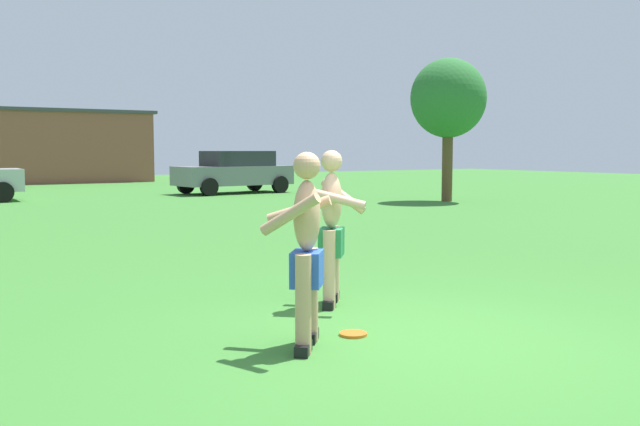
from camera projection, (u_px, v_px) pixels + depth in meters
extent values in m
plane|color=#38752D|center=(416.00, 341.00, 6.11)|extent=(80.00, 80.00, 0.00)
cube|color=black|center=(333.00, 296.00, 7.73)|extent=(0.25, 0.27, 0.09)
cylinder|color=#E0AD89|center=(333.00, 264.00, 7.70)|extent=(0.13, 0.13, 0.81)
cube|color=black|center=(329.00, 304.00, 7.36)|extent=(0.25, 0.27, 0.09)
cylinder|color=#E0AD89|center=(329.00, 269.00, 7.33)|extent=(0.13, 0.13, 0.81)
cube|color=#28844C|center=(331.00, 242.00, 7.49)|extent=(0.42, 0.43, 0.29)
ellipsoid|color=#E0AD89|center=(331.00, 200.00, 7.45)|extent=(0.39, 0.40, 0.59)
cylinder|color=#E0AD89|center=(343.00, 196.00, 7.66)|extent=(0.36, 0.48, 0.38)
cylinder|color=#E0AD89|center=(339.00, 199.00, 7.21)|extent=(0.46, 0.47, 0.21)
sphere|color=#E0AD89|center=(332.00, 161.00, 7.42)|extent=(0.22, 0.22, 0.22)
cube|color=black|center=(303.00, 349.00, 5.71)|extent=(0.25, 0.27, 0.09)
cylinder|color=tan|center=(303.00, 305.00, 5.67)|extent=(0.13, 0.13, 0.80)
cube|color=black|center=(311.00, 336.00, 6.09)|extent=(0.25, 0.27, 0.09)
cylinder|color=tan|center=(311.00, 295.00, 6.06)|extent=(0.13, 0.13, 0.80)
cube|color=blue|center=(307.00, 269.00, 5.84)|extent=(0.40, 0.41, 0.29)
ellipsoid|color=tan|center=(307.00, 216.00, 5.81)|extent=(0.37, 0.38, 0.58)
cylinder|color=tan|center=(290.00, 214.00, 5.61)|extent=(0.36, 0.49, 0.36)
cylinder|color=tan|center=(299.00, 210.00, 6.03)|extent=(0.48, 0.43, 0.25)
sphere|color=tan|center=(307.00, 166.00, 5.77)|extent=(0.22, 0.22, 0.22)
cylinder|color=orange|center=(353.00, 334.00, 6.28)|extent=(0.25, 0.25, 0.03)
cylinder|color=black|center=(3.00, 192.00, 22.00)|extent=(0.65, 0.25, 0.64)
cube|color=slate|center=(233.00, 175.00, 26.69)|extent=(4.43, 2.15, 0.70)
cube|color=#282D33|center=(238.00, 158.00, 26.76)|extent=(2.53, 1.78, 0.56)
cylinder|color=black|center=(209.00, 187.00, 25.10)|extent=(0.66, 0.27, 0.64)
cylinder|color=black|center=(186.00, 185.00, 26.53)|extent=(0.66, 0.27, 0.64)
cylinder|color=black|center=(280.00, 184.00, 26.92)|extent=(0.66, 0.27, 0.64)
cylinder|color=black|center=(255.00, 183.00, 28.35)|extent=(0.66, 0.27, 0.64)
cube|color=brown|center=(43.00, 148.00, 35.22)|extent=(9.87, 4.03, 3.42)
cube|color=#3F3F44|center=(42.00, 111.00, 35.07)|extent=(10.27, 4.20, 0.16)
cylinder|color=brown|center=(447.00, 164.00, 22.50)|extent=(0.33, 0.33, 2.37)
ellipsoid|color=#2D7033|center=(448.00, 98.00, 22.32)|extent=(2.36, 2.36, 2.48)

